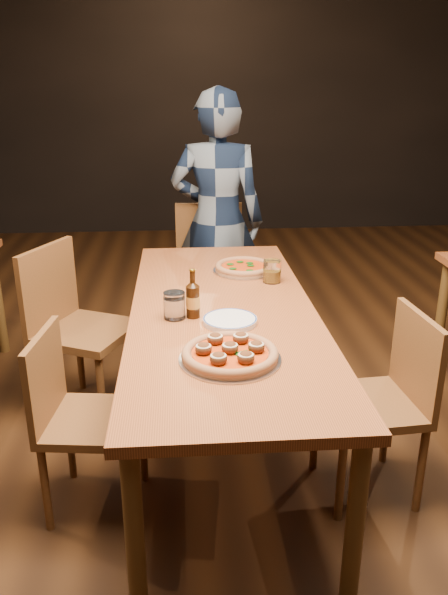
{
  "coord_description": "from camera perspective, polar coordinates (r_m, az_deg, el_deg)",
  "views": [
    {
      "loc": [
        -0.18,
        -2.34,
        1.68
      ],
      "look_at": [
        0.0,
        -0.05,
        0.82
      ],
      "focal_mm": 35.0,
      "sensor_mm": 36.0,
      "label": 1
    }
  ],
  "objects": [
    {
      "name": "chair_main_e",
      "position": [
        2.52,
        14.15,
        -10.06
      ],
      "size": [
        0.43,
        0.43,
        0.85
      ],
      "primitive_type": null,
      "rotation": [
        0.0,
        0.0,
        -1.49
      ],
      "color": "#593917",
      "rests_on": "ground"
    },
    {
      "name": "pizza_margherita",
      "position": [
        3.03,
        1.94,
        2.98
      ],
      "size": [
        0.32,
        0.32,
        0.04
      ],
      "rotation": [
        0.0,
        0.0,
        -0.31
      ],
      "color": "#B7B7BF",
      "rests_on": "table_main"
    },
    {
      "name": "amber_glass",
      "position": [
        2.86,
        4.74,
        2.58
      ],
      "size": [
        0.09,
        0.09,
        0.11
      ],
      "primitive_type": "cylinder",
      "color": "#925E10",
      "rests_on": "table_main"
    },
    {
      "name": "diner",
      "position": [
        3.78,
        -0.66,
        7.48
      ],
      "size": [
        0.66,
        0.49,
        1.66
      ],
      "primitive_type": "imported",
      "rotation": [
        0.0,
        0.0,
        2.97
      ],
      "color": "black",
      "rests_on": "ground"
    },
    {
      "name": "plate_stack",
      "position": [
        2.37,
        0.59,
        -2.28
      ],
      "size": [
        0.22,
        0.22,
        0.02
      ],
      "primitive_type": "cylinder",
      "color": "white",
      "rests_on": "table_main"
    },
    {
      "name": "beer_bottle",
      "position": [
        2.41,
        -3.08,
        -0.31
      ],
      "size": [
        0.06,
        0.06,
        0.2
      ],
      "rotation": [
        0.0,
        0.0,
        0.26
      ],
      "color": "black",
      "rests_on": "table_main"
    },
    {
      "name": "room_shell",
      "position": [
        2.36,
        -0.1,
        24.78
      ],
      "size": [
        9.0,
        9.0,
        9.0
      ],
      "color": "black",
      "rests_on": "ground"
    },
    {
      "name": "chair_main_nw",
      "position": [
        2.43,
        -12.75,
        -11.61
      ],
      "size": [
        0.42,
        0.42,
        0.81
      ],
      "primitive_type": null,
      "rotation": [
        0.0,
        0.0,
        1.45
      ],
      "color": "#593917",
      "rests_on": "ground"
    },
    {
      "name": "chair_main_sw",
      "position": [
        3.09,
        -13.42,
        -3.15
      ],
      "size": [
        0.59,
        0.59,
        0.94
      ],
      "primitive_type": null,
      "rotation": [
        0.0,
        0.0,
        1.14
      ],
      "color": "#593917",
      "rests_on": "ground"
    },
    {
      "name": "water_glass",
      "position": [
        2.42,
        -4.9,
        -0.78
      ],
      "size": [
        0.09,
        0.09,
        0.11
      ],
      "primitive_type": "cylinder",
      "color": "white",
      "rests_on": "table_main"
    },
    {
      "name": "table_main",
      "position": [
        2.55,
        -0.09,
        -2.59
      ],
      "size": [
        0.8,
        2.0,
        0.75
      ],
      "color": "brown",
      "rests_on": "ground"
    },
    {
      "name": "chair_end",
      "position": [
        3.83,
        -1.39,
        2.23
      ],
      "size": [
        0.46,
        0.46,
        0.96
      ],
      "primitive_type": null,
      "rotation": [
        0.0,
        0.0,
        -0.02
      ],
      "color": "#593917",
      "rests_on": "ground"
    },
    {
      "name": "ground",
      "position": [
        2.89,
        -0.08,
        -15.06
      ],
      "size": [
        9.0,
        9.0,
        0.0
      ],
      "primitive_type": "plane",
      "color": "black"
    },
    {
      "name": "pizza_meatball",
      "position": [
        2.06,
        0.59,
        -5.52
      ],
      "size": [
        0.37,
        0.37,
        0.07
      ],
      "rotation": [
        0.0,
        0.0,
        -0.26
      ],
      "color": "#B7B7BF",
      "rests_on": "table_main"
    }
  ]
}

